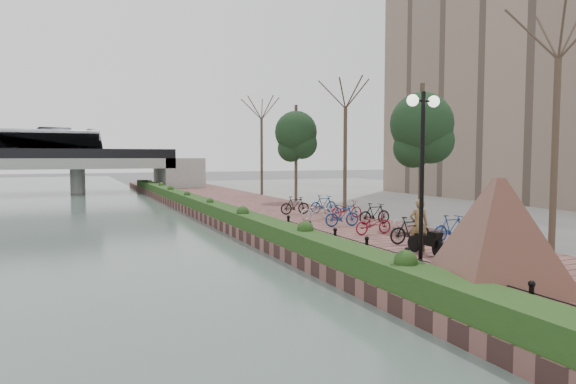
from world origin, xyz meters
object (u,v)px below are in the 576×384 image
lamppost (423,143)px  pedestrian (419,225)px  granite_monument (497,237)px  motorcycle (426,241)px

lamppost → pedestrian: size_ratio=2.81×
lamppost → pedestrian: (1.94, 2.62, -2.68)m
granite_monument → lamppost: bearing=90.7°
lamppost → motorcycle: (1.73, 1.95, -3.10)m
pedestrian → motorcycle: bearing=92.9°
granite_monument → lamppost: (-0.03, 2.70, 2.18)m
granite_monument → lamppost: 3.47m
granite_monument → motorcycle: (1.70, 4.65, -0.91)m
granite_monument → pedestrian: (1.91, 5.32, -0.49)m
granite_monument → lamppost: size_ratio=1.01×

